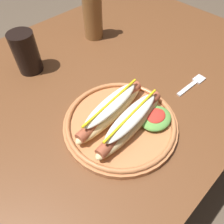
{
  "coord_description": "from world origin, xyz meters",
  "views": [
    {
      "loc": [
        -0.23,
        -0.39,
        1.19
      ],
      "look_at": [
        0.01,
        -0.15,
        0.77
      ],
      "focal_mm": 34.58,
      "sensor_mm": 36.0,
      "label": 1
    }
  ],
  "objects": [
    {
      "name": "fork",
      "position": [
        0.28,
        -0.22,
        0.74
      ],
      "size": [
        0.12,
        0.03,
        0.0
      ],
      "rotation": [
        0.0,
        0.0,
        -0.05
      ],
      "color": "silver",
      "rests_on": "dining_table"
    },
    {
      "name": "hot_dog_plate",
      "position": [
        0.02,
        -0.18,
        0.77
      ],
      "size": [
        0.29,
        0.29,
        0.08
      ],
      "color": "#B77042",
      "rests_on": "dining_table"
    },
    {
      "name": "ground_plane",
      "position": [
        0.0,
        0.0,
        0.0
      ],
      "size": [
        8.0,
        8.0,
        0.0
      ],
      "primitive_type": "plane",
      "color": "brown"
    },
    {
      "name": "glass_bottle",
      "position": [
        0.24,
        0.19,
        0.83
      ],
      "size": [
        0.07,
        0.07,
        0.23
      ],
      "color": "brown",
      "rests_on": "dining_table"
    },
    {
      "name": "soda_cup",
      "position": [
        -0.03,
        0.18,
        0.8
      ],
      "size": [
        0.07,
        0.07,
        0.13
      ],
      "primitive_type": "cylinder",
      "color": "black",
      "rests_on": "dining_table"
    },
    {
      "name": "dining_table",
      "position": [
        0.0,
        0.0,
        0.64
      ],
      "size": [
        1.45,
        0.84,
        0.74
      ],
      "color": "brown",
      "rests_on": "ground_plane"
    }
  ]
}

